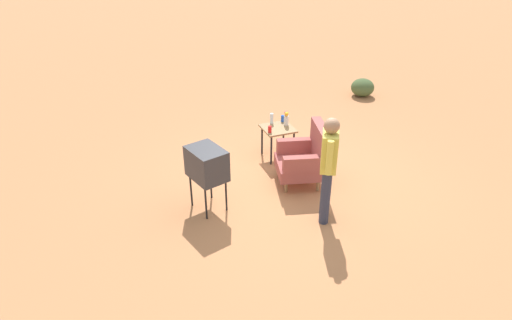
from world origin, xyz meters
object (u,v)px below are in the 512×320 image
(bottle_short_clear, at_px, (272,119))
(flower_vase, at_px, (286,118))
(side_table, at_px, (278,132))
(tv_on_stand, at_px, (207,164))
(soda_can_blue, at_px, (283,119))
(soda_can_red, at_px, (270,129))
(person_standing, at_px, (328,164))
(armchair, at_px, (306,157))

(bottle_short_clear, relative_size, flower_vase, 0.75)
(side_table, relative_size, tv_on_stand, 0.59)
(soda_can_blue, relative_size, soda_can_red, 1.00)
(person_standing, height_order, flower_vase, person_standing)
(person_standing, bearing_deg, flower_vase, 171.07)
(soda_can_blue, relative_size, flower_vase, 0.46)
(side_table, distance_m, bottle_short_clear, 0.29)
(armchair, xyz_separation_m, soda_can_blue, (-1.26, 0.14, 0.17))
(side_table, bearing_deg, person_standing, -3.93)
(flower_vase, bearing_deg, side_table, -72.71)
(soda_can_blue, bearing_deg, bottle_short_clear, -87.96)
(person_standing, distance_m, bottle_short_clear, 2.29)
(side_table, relative_size, flower_vase, 2.28)
(armchair, height_order, soda_can_blue, armchair)
(bottle_short_clear, bearing_deg, flower_vase, 54.17)
(armchair, bearing_deg, person_standing, -10.97)
(bottle_short_clear, height_order, flower_vase, flower_vase)
(soda_can_red, bearing_deg, bottle_short_clear, 152.06)
(tv_on_stand, height_order, flower_vase, tv_on_stand)
(side_table, distance_m, soda_can_red, 0.30)
(armchair, height_order, bottle_short_clear, armchair)
(soda_can_blue, bearing_deg, flower_vase, -2.21)
(person_standing, xyz_separation_m, flower_vase, (-2.11, 0.33, -0.19))
(soda_can_red, bearing_deg, flower_vase, 114.76)
(armchair, distance_m, flower_vase, 1.13)
(bottle_short_clear, height_order, soda_can_blue, bottle_short_clear)
(soda_can_blue, distance_m, soda_can_red, 0.55)
(flower_vase, bearing_deg, bottle_short_clear, -125.83)
(soda_can_blue, bearing_deg, armchair, -6.36)
(tv_on_stand, relative_size, bottle_short_clear, 5.15)
(bottle_short_clear, xyz_separation_m, flower_vase, (0.16, 0.22, 0.05))
(person_standing, bearing_deg, tv_on_stand, -120.32)
(side_table, xyz_separation_m, soda_can_blue, (-0.23, 0.20, 0.15))
(side_table, bearing_deg, bottle_short_clear, -171.36)
(side_table, xyz_separation_m, soda_can_red, (0.13, -0.22, 0.15))
(side_table, bearing_deg, flower_vase, 107.29)
(side_table, distance_m, soda_can_blue, 0.34)
(person_standing, bearing_deg, armchair, 169.03)
(person_standing, bearing_deg, bottle_short_clear, 177.29)
(side_table, height_order, bottle_short_clear, bottle_short_clear)
(tv_on_stand, bearing_deg, armchair, 94.11)
(person_standing, bearing_deg, soda_can_blue, 171.57)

